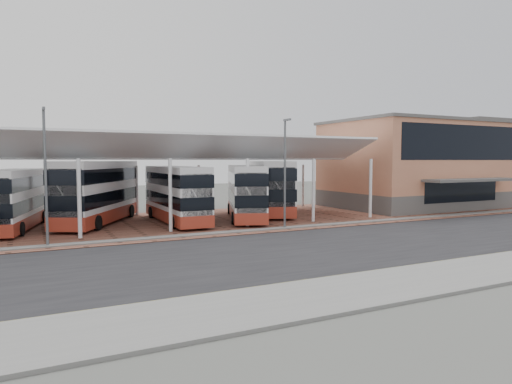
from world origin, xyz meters
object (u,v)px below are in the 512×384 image
bus_3 (176,195)px  bus_2 (98,192)px  bus_1 (15,200)px  bus_4 (246,192)px  terminal (416,164)px  bus_5 (270,187)px

bus_3 → bus_2: bearing=159.7°
bus_1 → bus_2: bus_2 is taller
bus_3 → bus_4: 6.01m
bus_1 → bus_4: 17.70m
bus_1 → bus_2: size_ratio=0.92×
terminal → bus_3: (-27.22, -0.83, -2.36)m
bus_4 → bus_1: bearing=-165.6°
bus_2 → bus_4: (11.68, -2.75, -0.19)m
bus_3 → bus_5: bus_5 is taller
terminal → bus_1: terminal is taller
bus_1 → bus_2: bearing=20.7°
terminal → bus_5: bearing=175.7°
bus_2 → bus_3: (5.70, -2.20, -0.21)m
bus_4 → bus_5: size_ratio=0.92×
terminal → bus_2: bearing=177.6°
bus_2 → bus_3: bearing=7.7°
bus_3 → terminal: bearing=2.5°
terminal → bus_4: bearing=-176.3°
bus_2 → bus_5: (15.47, -0.04, -0.01)m
bus_4 → bus_5: 4.66m
bus_4 → bus_5: bus_5 is taller
bus_1 → bus_3: bus_3 is taller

